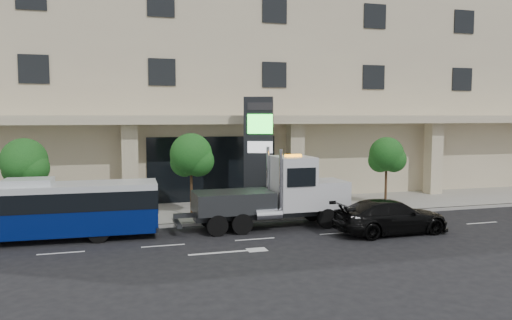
{
  "coord_description": "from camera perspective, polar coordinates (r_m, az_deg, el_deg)",
  "views": [
    {
      "loc": [
        -5.95,
        -22.23,
        5.43
      ],
      "look_at": [
        1.07,
        2.0,
        3.18
      ],
      "focal_mm": 35.0,
      "sensor_mm": 36.0,
      "label": 1
    }
  ],
  "objects": [
    {
      "name": "tow_truck",
      "position": [
        24.28,
        2.57,
        -3.99
      ],
      "size": [
        8.54,
        2.22,
        3.89
      ],
      "rotation": [
        0.0,
        0.0,
        0.01
      ],
      "color": "#2D3033",
      "rests_on": "ground"
    },
    {
      "name": "ground",
      "position": [
        23.64,
        -1.15,
        -8.19
      ],
      "size": [
        120.0,
        120.0,
        0.0
      ],
      "primitive_type": "plane",
      "color": "black",
      "rests_on": "ground"
    },
    {
      "name": "curb",
      "position": [
        25.51,
        -2.32,
        -7.03
      ],
      "size": [
        120.0,
        0.3,
        0.15
      ],
      "primitive_type": "cube",
      "color": "gray",
      "rests_on": "ground"
    },
    {
      "name": "sidewalk",
      "position": [
        28.38,
        -3.78,
        -5.8
      ],
      "size": [
        120.0,
        6.0,
        0.15
      ],
      "primitive_type": "cube",
      "color": "gray",
      "rests_on": "ground"
    },
    {
      "name": "tree_mid",
      "position": [
        26.21,
        -7.38,
        0.29
      ],
      "size": [
        2.28,
        2.2,
        4.38
      ],
      "color": "#422B19",
      "rests_on": "sidewalk"
    },
    {
      "name": "convention_center",
      "position": [
        38.39,
        -7.28,
        11.84
      ],
      "size": [
        60.0,
        17.6,
        20.0
      ],
      "color": "#C0AF90",
      "rests_on": "ground"
    },
    {
      "name": "black_sedan",
      "position": [
        23.99,
        15.16,
        -6.25
      ],
      "size": [
        5.5,
        2.36,
        1.58
      ],
      "primitive_type": "imported",
      "rotation": [
        0.0,
        0.0,
        1.6
      ],
      "color": "black",
      "rests_on": "ground"
    },
    {
      "name": "city_bus",
      "position": [
        23.66,
        -24.48,
        -5.2
      ],
      "size": [
        10.88,
        2.64,
        2.74
      ],
      "rotation": [
        0.0,
        0.0,
        -0.03
      ],
      "color": "black",
      "rests_on": "ground"
    },
    {
      "name": "tree_left",
      "position": [
        26.23,
        -24.91,
        -0.46
      ],
      "size": [
        2.27,
        2.2,
        4.22
      ],
      "color": "#422B19",
      "rests_on": "sidewalk"
    },
    {
      "name": "signage_pylon",
      "position": [
        27.4,
        0.29,
        0.74
      ],
      "size": [
        1.66,
        1.13,
        6.31
      ],
      "rotation": [
        0.0,
        0.0,
        -0.4
      ],
      "color": "black",
      "rests_on": "sidewalk"
    },
    {
      "name": "tree_right",
      "position": [
        30.2,
        14.74,
        0.37
      ],
      "size": [
        2.1,
        2.0,
        4.04
      ],
      "color": "#422B19",
      "rests_on": "sidewalk"
    }
  ]
}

